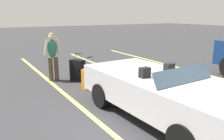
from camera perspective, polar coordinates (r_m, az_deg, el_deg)
name	(u,v)px	position (r m, az deg, el deg)	size (l,w,h in m)	color
ground_plane	(162,117)	(5.41, 12.14, -11.35)	(80.00, 80.00, 0.00)	#333335
lot_line_near	(111,133)	(4.68, -0.28, -15.18)	(18.00, 0.12, 0.01)	#EAE066
lot_line_mid	(202,105)	(6.37, 21.31, -8.10)	(18.00, 0.12, 0.01)	#EAE066
convertible_car	(170,95)	(5.05, 14.17, -6.05)	(4.21, 1.97, 1.24)	silver
suitcase_large_black	(78,70)	(8.02, -8.50, -0.11)	(0.56, 0.49, 0.96)	black
suitcase_medium_bright	(89,79)	(7.18, -5.75, -2.13)	(0.33, 0.45, 1.01)	orange
suitcase_small_carryon	(98,71)	(8.31, -3.54, -0.35)	(0.20, 0.34, 0.50)	#1E479E
traveler_person	(53,54)	(8.11, -14.42, 3.79)	(0.22, 0.60, 1.65)	#4C3F2D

